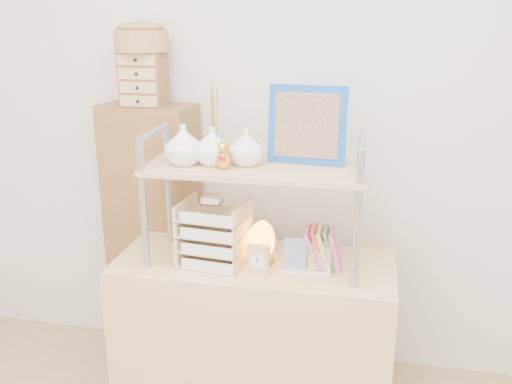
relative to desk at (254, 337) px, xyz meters
The scene contains 10 objects.
room_shell 1.55m from the desk, 90.00° to the right, with size 3.42×3.41×2.61m.
desk is the anchor object (origin of this frame).
cabinet 0.77m from the desk, 148.43° to the left, with size 0.45×0.24×1.35m, color brown.
hutch 0.81m from the desk, 168.47° to the left, with size 0.90×0.34×0.75m.
letter_tray 0.53m from the desk, 162.00° to the right, with size 0.27×0.26×0.30m.
salt_lamp 0.47m from the desk, ahead, with size 0.12×0.12×0.19m.
desk_clock 0.46m from the desk, 71.01° to the right, with size 0.09×0.04×0.13m.
postcard_stand 0.48m from the desk, 13.71° to the right, with size 0.20×0.07×0.14m.
drawer_chest 1.30m from the desk, 149.99° to the left, with size 0.20×0.16×0.25m.
woven_basket 1.45m from the desk, 149.83° to the left, with size 0.25×0.25×0.10m, color #997545.
Camera 1 is at (0.45, -1.00, 1.78)m, focal length 40.00 mm.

